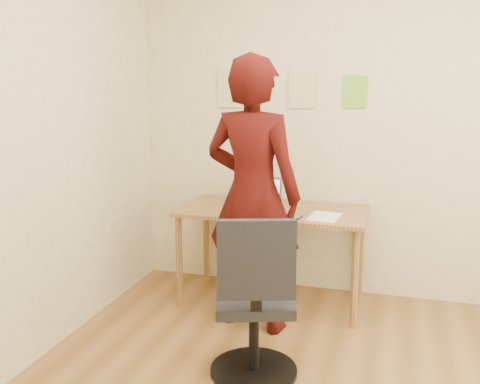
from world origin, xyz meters
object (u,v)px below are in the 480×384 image
(office_chair, at_px, (255,310))
(person, at_px, (253,195))
(desk, at_px, (273,220))
(phone, at_px, (297,217))
(laptop, at_px, (261,201))

(office_chair, xyz_separation_m, person, (-0.20, 0.69, 0.51))
(desk, xyz_separation_m, phone, (0.22, -0.21, 0.09))
(laptop, distance_m, phone, 0.41)
(phone, bearing_deg, desk, 145.36)
(phone, xyz_separation_m, office_chair, (-0.07, -0.92, -0.32))
(office_chair, height_order, person, person)
(laptop, xyz_separation_m, office_chair, (0.26, -1.17, -0.37))
(laptop, bearing_deg, office_chair, -84.66)
(desk, distance_m, laptop, 0.17)
(office_chair, bearing_deg, laptop, 84.61)
(laptop, distance_m, office_chair, 1.25)
(desk, distance_m, person, 0.52)
(desk, bearing_deg, office_chair, -82.08)
(desk, height_order, office_chair, office_chair)
(desk, distance_m, phone, 0.32)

